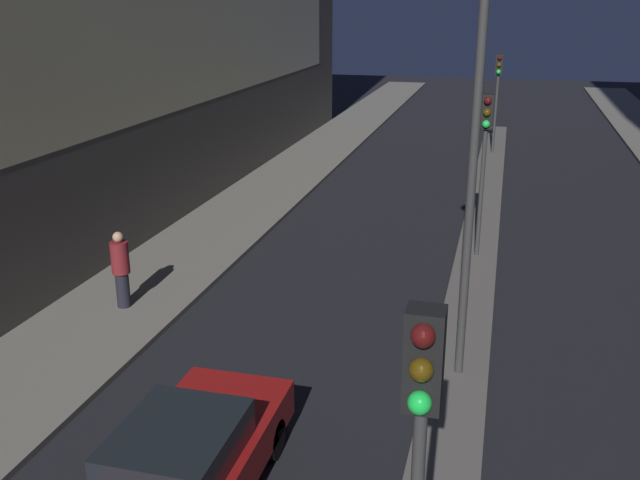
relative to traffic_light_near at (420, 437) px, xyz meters
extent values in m
cube|color=#66605B|center=(0.00, 16.20, -3.30)|extent=(1.12, 38.48, 0.11)
cube|color=black|center=(0.00, 0.03, 0.72)|extent=(0.32, 0.28, 0.90)
sphere|color=#4C0F0F|center=(0.00, -0.15, 1.02)|extent=(0.20, 0.20, 0.20)
sphere|color=#4C380A|center=(0.00, -0.15, 0.72)|extent=(0.20, 0.20, 0.20)
sphere|color=#1EEA4C|center=(0.00, -0.15, 0.42)|extent=(0.20, 0.20, 0.20)
cylinder|color=#383838|center=(0.00, 13.88, -1.49)|extent=(0.12, 0.12, 3.51)
cube|color=black|center=(0.00, 13.88, 0.72)|extent=(0.32, 0.28, 0.90)
sphere|color=#4C0F0F|center=(0.00, 13.70, 1.02)|extent=(0.20, 0.20, 0.20)
sphere|color=#4C380A|center=(0.00, 13.70, 0.72)|extent=(0.20, 0.20, 0.20)
sphere|color=#1EEA4C|center=(0.00, 13.70, 0.42)|extent=(0.20, 0.20, 0.20)
cylinder|color=#383838|center=(0.00, 28.15, -1.49)|extent=(0.12, 0.12, 3.51)
cube|color=black|center=(0.00, 28.15, 0.72)|extent=(0.32, 0.28, 0.90)
sphere|color=#4C0F0F|center=(0.00, 27.97, 1.02)|extent=(0.20, 0.20, 0.20)
sphere|color=#4C380A|center=(0.00, 27.97, 0.72)|extent=(0.20, 0.20, 0.20)
sphere|color=#1EEA4C|center=(0.00, 27.97, 0.42)|extent=(0.20, 0.20, 0.20)
cylinder|color=#383838|center=(0.00, 7.13, 0.58)|extent=(0.16, 0.16, 7.66)
cube|color=maroon|center=(-3.43, 2.53, -2.73)|extent=(1.80, 4.29, 0.60)
cube|color=black|center=(-3.43, 2.20, -2.17)|extent=(1.53, 1.93, 0.53)
cylinder|color=black|center=(-4.22, 3.86, -3.04)|extent=(0.22, 0.64, 0.64)
cylinder|color=black|center=(-2.64, 3.86, -3.04)|extent=(0.22, 0.64, 0.64)
cylinder|color=black|center=(-7.69, 8.24, -2.82)|extent=(0.31, 0.31, 0.83)
cylinder|color=maroon|center=(-7.69, 8.24, -2.03)|extent=(0.41, 0.41, 0.74)
sphere|color=tan|center=(-7.69, 8.24, -1.55)|extent=(0.24, 0.24, 0.24)
camera|label=1|loc=(0.49, -5.20, 3.51)|focal=40.00mm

